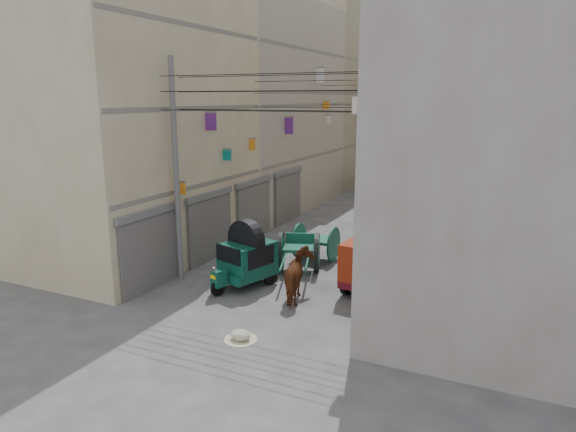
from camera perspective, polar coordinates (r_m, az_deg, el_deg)
The scene contains 18 objects.
ground at distance 13.35m, azimuth -14.95°, elevation -17.07°, with size 140.00×140.00×0.00m, color #404042.
building_row_left at distance 45.59m, azimuth 5.26°, elevation 12.77°, with size 8.00×62.00×14.00m.
building_row_right at distance 42.78m, azimuth 26.23°, elevation 11.51°, with size 8.00×62.00×14.00m.
end_cap_building at distance 75.06m, azimuth 19.87°, elevation 12.17°, with size 22.00×10.00×13.00m, color gray.
shutters_left at distance 22.89m, azimuth -6.01°, elevation 0.05°, with size 0.18×14.40×2.88m.
signboards at distance 31.45m, azimuth 11.01°, elevation 6.98°, with size 8.22×40.52×5.67m.
ac_units at distance 16.85m, azimuth 11.68°, elevation 15.59°, with size 0.70×6.55×3.35m.
utility_poles at distance 26.93m, azimuth 8.57°, elevation 7.32°, with size 7.40×22.20×8.00m.
overhead_cables at distance 24.32m, azimuth 6.95°, elevation 13.31°, with size 7.40×22.52×1.12m.
auto_rickshaw at distance 18.34m, azimuth -4.66°, elevation -4.51°, with size 1.99×2.73×1.85m.
tonga_cart at distance 19.93m, azimuth 1.22°, elevation -3.95°, with size 2.29×3.58×1.51m.
mini_truck at distance 18.06m, azimuth 9.37°, elevation -5.55°, with size 1.81×3.48×1.88m.
second_cart at distance 21.41m, azimuth 3.12°, elevation -2.80°, with size 1.65×1.46×1.45m.
feed_sack at distance 14.72m, azimuth -5.30°, elevation -13.04°, with size 0.58×0.47×0.29m, color #BDB79D.
horse at distance 17.07m, azimuth 1.23°, elevation -6.72°, with size 0.90×1.99×1.68m, color brown.
distant_car_white at distance 35.62m, azimuth 9.08°, elevation 3.21°, with size 1.52×3.77×1.28m, color #BBBBBB.
distant_car_grey at distance 34.19m, azimuth 16.18°, elevation 2.33°, with size 1.21×3.48×1.15m, color #5B615E.
distant_car_green at distance 53.77m, azimuth 15.53°, elevation 6.06°, with size 1.54×3.79×1.10m, color #22643F.
Camera 1 is at (7.74, -8.66, 6.59)m, focal length 32.00 mm.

